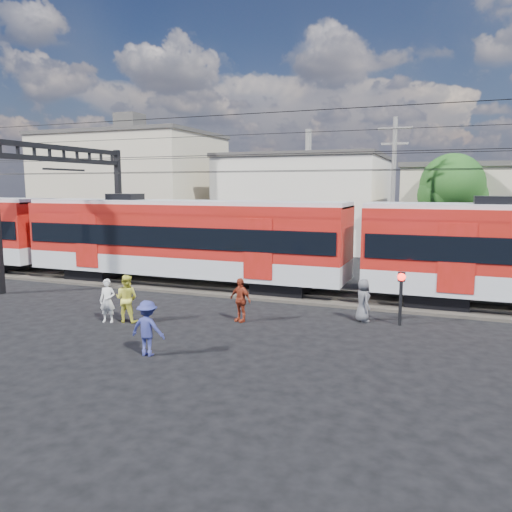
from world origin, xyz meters
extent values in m
plane|color=black|center=(0.00, 0.00, 0.00)|extent=(120.00, 120.00, 0.00)
cube|color=#2D2823|center=(0.00, 8.00, 0.06)|extent=(70.00, 3.40, 0.12)
cube|color=#59544C|center=(0.00, 7.25, 0.18)|extent=(70.00, 0.12, 0.12)
cube|color=#59544C|center=(0.00, 8.75, 0.18)|extent=(70.00, 0.12, 0.12)
cube|color=black|center=(-14.78, 8.00, 0.35)|extent=(2.40, 2.20, 0.70)
cube|color=black|center=(-8.22, 8.00, 0.35)|extent=(2.40, 2.20, 0.70)
cube|color=black|center=(2.02, 8.00, 0.35)|extent=(2.40, 2.20, 0.70)
cube|color=#ADB0B5|center=(-3.10, 8.00, 1.15)|extent=(16.00, 3.00, 0.90)
cube|color=maroon|center=(-3.10, 8.00, 2.80)|extent=(16.00, 3.00, 2.40)
cube|color=black|center=(-3.10, 8.00, 2.55)|extent=(15.68, 3.08, 0.95)
cube|color=#ADB0B5|center=(-3.10, 8.00, 4.05)|extent=(16.00, 2.60, 0.25)
cube|color=black|center=(8.58, 8.00, 0.35)|extent=(2.40, 2.20, 0.70)
cube|color=black|center=(-10.00, 12.50, 3.50)|extent=(0.30, 0.30, 7.00)
cube|color=black|center=(-10.00, 8.00, 6.80)|extent=(0.25, 9.30, 0.25)
cube|color=black|center=(-10.00, 8.00, 6.20)|extent=(0.25, 9.30, 0.25)
cylinder|color=black|center=(0.00, 7.30, 5.50)|extent=(70.00, 0.03, 0.03)
cylinder|color=black|center=(0.00, 8.70, 5.50)|extent=(70.00, 0.03, 0.03)
cylinder|color=black|center=(0.00, 7.30, 6.20)|extent=(70.00, 0.03, 0.03)
cylinder|color=black|center=(0.00, 8.70, 6.20)|extent=(70.00, 0.03, 0.03)
cylinder|color=black|center=(0.00, 4.50, 7.50)|extent=(70.00, 0.03, 0.03)
cylinder|color=black|center=(0.00, 11.50, 7.50)|extent=(70.00, 0.03, 0.03)
cube|color=#BAAE8E|center=(-17.00, 24.00, 4.50)|extent=(14.00, 10.00, 9.00)
cube|color=#3F3D3A|center=(-17.00, 24.00, 9.15)|extent=(14.28, 10.20, 0.30)
cube|color=beige|center=(-2.00, 27.00, 3.50)|extent=(12.00, 12.00, 7.00)
cube|color=#3F3D3A|center=(-2.00, 27.00, 7.15)|extent=(12.24, 12.24, 0.30)
cylinder|color=slate|center=(6.00, 15.00, 4.25)|extent=(0.24, 0.24, 8.50)
cube|color=slate|center=(6.00, 15.00, 7.90)|extent=(1.80, 0.12, 0.12)
cube|color=slate|center=(6.00, 15.00, 7.10)|extent=(1.40, 0.12, 0.12)
cylinder|color=#382619|center=(9.00, 18.00, 1.96)|extent=(0.36, 0.36, 3.92)
sphere|color=#134515|center=(9.00, 18.00, 4.90)|extent=(3.64, 3.64, 3.64)
sphere|color=#134515|center=(9.60, 18.30, 4.20)|extent=(2.80, 2.80, 2.80)
imported|color=silver|center=(-2.39, 1.28, 0.79)|extent=(0.64, 0.50, 1.57)
imported|color=#D9D644|center=(-1.78, 1.56, 0.86)|extent=(0.91, 0.75, 1.72)
imported|color=navy|center=(0.93, -1.24, 0.81)|extent=(1.06, 0.62, 1.61)
imported|color=maroon|center=(2.01, 3.07, 0.80)|extent=(1.01, 0.67, 1.59)
imported|color=#4B4B50|center=(6.14, 4.66, 0.78)|extent=(0.83, 0.90, 1.55)
cylinder|color=black|center=(7.44, 4.59, 0.89)|extent=(0.12, 0.12, 1.78)
sphere|color=#FF140C|center=(7.44, 4.59, 1.73)|extent=(0.28, 0.28, 0.28)
cube|color=black|center=(7.44, 4.59, 1.73)|extent=(0.25, 0.06, 0.35)
camera|label=1|loc=(8.82, -13.09, 4.86)|focal=35.00mm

